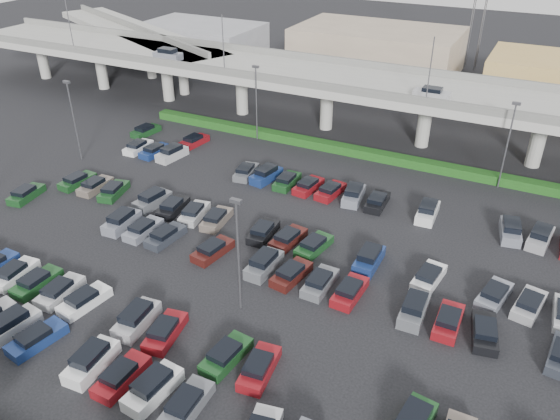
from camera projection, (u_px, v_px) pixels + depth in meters
ground at (284, 258)px, 51.28m from camera, size 280.00×280.00×0.00m
overpass at (389, 90)px, 72.54m from camera, size 150.00×13.00×15.80m
on_ramp at (135, 35)px, 101.27m from camera, size 50.93×30.13×8.80m
hedge at (370, 154)px, 70.31m from camera, size 66.00×1.60×1.10m
parked_cars at (258, 274)px, 48.16m from camera, size 63.05×41.63×1.67m
light_poles at (254, 181)px, 51.29m from camera, size 66.90×48.38×10.30m
distant_buildings at (511, 70)px, 92.33m from camera, size 138.00×24.00×9.00m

